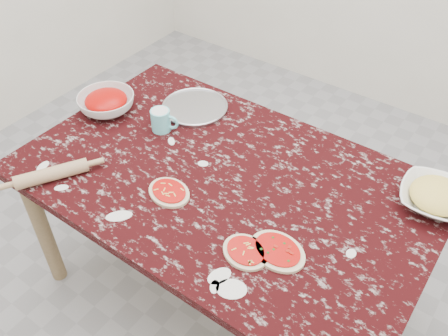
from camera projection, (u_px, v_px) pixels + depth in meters
ground at (224, 288)px, 2.37m from camera, size 4.00×4.00×0.00m
worktable at (224, 193)px, 1.92m from camera, size 1.60×1.00×0.75m
pizza_tray at (195, 107)px, 2.21m from camera, size 0.36×0.36×0.01m
sauce_bowl at (107, 103)px, 2.17m from camera, size 0.27×0.27×0.08m
cheese_bowl at (436, 199)px, 1.73m from camera, size 0.30×0.30×0.06m
flour_mug at (162, 120)px, 2.06m from camera, size 0.12×0.08×0.10m
pizza_left at (169, 192)px, 1.79m from camera, size 0.20×0.17×0.02m
pizza_mid at (245, 252)px, 1.59m from camera, size 0.19×0.16×0.02m
pizza_right at (278, 251)px, 1.59m from camera, size 0.22×0.18×0.02m
rolling_pin at (52, 174)px, 1.84m from camera, size 0.19×0.27×0.06m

